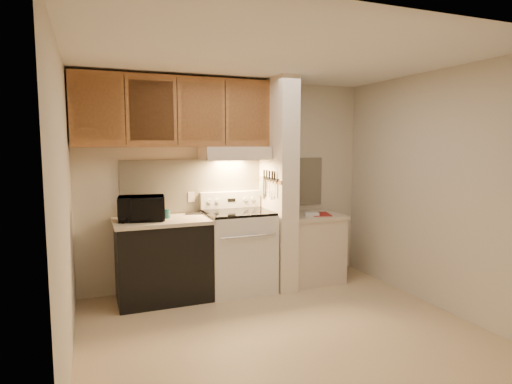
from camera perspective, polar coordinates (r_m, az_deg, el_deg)
floor at (r=4.25m, az=3.02°, el=-17.64°), size 3.60×3.60×0.00m
ceiling at (r=3.96m, az=3.25°, el=17.60°), size 3.60×3.60×0.00m
wall_back at (r=5.30m, az=-3.63°, el=1.20°), size 3.60×2.50×0.02m
wall_left at (r=3.56m, az=-24.21°, el=-1.93°), size 0.02×3.00×2.50m
wall_right at (r=4.94m, az=22.49°, el=0.33°), size 0.02×3.00×2.50m
backsplash at (r=5.29m, az=-3.59°, el=1.03°), size 2.60×0.02×0.63m
range_body at (r=5.12m, az=-2.37°, el=-7.98°), size 0.76×0.65×0.92m
oven_window at (r=4.82m, az=-1.12°, el=-8.40°), size 0.50×0.01×0.30m
oven_handle at (r=4.73m, az=-0.97°, el=-5.93°), size 0.65×0.02×0.02m
cooktop at (r=5.02m, az=-2.40°, el=-2.72°), size 0.74×0.64×0.03m
range_backguard at (r=5.27m, az=-3.42°, el=-1.02°), size 0.76×0.08×0.20m
range_display at (r=5.23m, az=-3.28°, el=-1.08°), size 0.10×0.01×0.04m
range_knob_left_outer at (r=5.15m, az=-6.23°, el=-1.22°), size 0.05×0.02×0.05m
range_knob_left_inner at (r=5.17m, az=-5.16°, el=-1.17°), size 0.05×0.02×0.05m
range_knob_right_inner at (r=5.29m, az=-1.41°, el=-0.99°), size 0.05×0.02×0.05m
range_knob_right_outer at (r=5.32m, az=-0.40°, el=-0.94°), size 0.05×0.02×0.05m
dishwasher_front at (r=4.92m, az=-12.25°, el=-9.00°), size 1.00×0.63×0.87m
left_countertop at (r=4.82m, az=-12.38°, el=-3.78°), size 1.04×0.67×0.04m
spoon_rest at (r=5.07m, az=-8.25°, el=-2.89°), size 0.21×0.11×0.01m
teal_jar at (r=4.86m, az=-11.90°, el=-2.85°), size 0.11×0.11×0.10m
outlet at (r=5.17m, az=-8.61°, el=-0.67°), size 0.08×0.01×0.12m
microwave at (r=4.76m, az=-15.02°, el=-2.12°), size 0.52×0.38×0.27m
partition_pillar at (r=5.16m, az=2.96°, el=1.06°), size 0.22×0.70×2.50m
pillar_trim at (r=5.11m, az=1.78°, el=1.58°), size 0.01×0.70×0.04m
knife_strip at (r=5.06m, az=1.94°, el=1.75°), size 0.02×0.42×0.04m
knife_blade_a at (r=4.92m, az=2.54°, el=0.45°), size 0.01×0.03×0.16m
knife_handle_a at (r=4.92m, az=2.49°, el=2.20°), size 0.02×0.02×0.10m
knife_blade_b at (r=5.00m, az=2.14°, el=0.43°), size 0.01×0.04×0.18m
knife_handle_b at (r=4.98m, az=2.20°, el=2.25°), size 0.02×0.02×0.10m
knife_blade_c at (r=5.07m, az=1.82°, el=0.40°), size 0.01×0.04×0.20m
knife_handle_c at (r=5.06m, az=1.80°, el=2.32°), size 0.02×0.02×0.10m
knife_blade_d at (r=5.13m, az=1.51°, el=0.69°), size 0.01×0.04×0.16m
knife_handle_d at (r=5.13m, az=1.45°, el=2.38°), size 0.02×0.02×0.10m
knife_blade_e at (r=5.21m, az=1.13°, el=0.68°), size 0.01×0.04×0.18m
knife_handle_e at (r=5.21m, az=1.08°, el=2.44°), size 0.02×0.02×0.10m
oven_mitt at (r=5.27m, az=0.89°, el=0.78°), size 0.03×0.10×0.24m
right_cab_base at (r=5.51m, az=7.31°, el=-7.56°), size 0.70×0.60×0.81m
right_countertop at (r=5.42m, az=7.37°, el=-3.20°), size 0.74×0.64×0.04m
red_folder at (r=5.43m, az=8.54°, el=-2.94°), size 0.31×0.37×0.01m
white_box at (r=5.30m, az=7.43°, el=-2.95°), size 0.19×0.15×0.04m
range_hood at (r=5.07m, az=-2.90°, el=5.21°), size 0.78×0.44×0.15m
hood_lip at (r=4.88m, az=-2.10°, el=4.64°), size 0.78×0.04×0.06m
upper_cabinets at (r=4.95m, az=-10.81°, el=10.40°), size 2.18×0.33×0.77m
cab_door_a at (r=4.71m, az=-20.43°, el=10.33°), size 0.46×0.01×0.63m
cab_gap_a at (r=4.72m, az=-17.06°, el=10.43°), size 0.01×0.01×0.73m
cab_door_b at (r=4.75m, az=-13.73°, el=10.50°), size 0.46×0.01×0.63m
cab_gap_b at (r=4.79m, az=-10.45°, el=10.54°), size 0.01×0.01×0.73m
cab_door_c at (r=4.86m, az=-7.24°, el=10.54°), size 0.46×0.01×0.63m
cab_gap_c at (r=4.93m, az=-4.12°, el=10.52°), size 0.01×0.01×0.73m
cab_door_d at (r=5.02m, az=-1.10°, el=10.46°), size 0.46×0.01×0.63m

